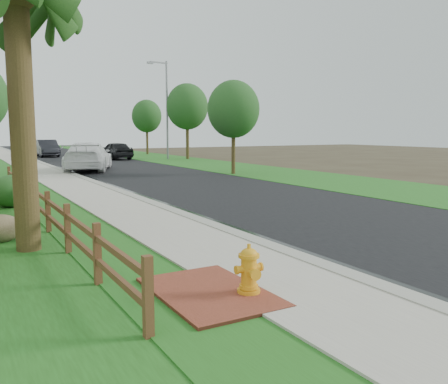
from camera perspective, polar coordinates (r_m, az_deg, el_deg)
ground at (r=9.67m, az=7.13°, el=-8.48°), size 120.00×120.00×0.00m
road at (r=43.72m, az=-16.13°, el=3.69°), size 8.00×90.00×0.02m
curb at (r=42.93m, az=-21.60°, el=3.46°), size 0.40×90.00×0.12m
wet_gutter at (r=42.98m, az=-21.13°, el=3.44°), size 0.50×90.00×0.00m
sidewalk at (r=42.77m, az=-23.32°, el=3.35°), size 2.20×90.00×0.10m
verge_far at (r=45.82m, az=-7.70°, el=4.08°), size 6.00×90.00×0.04m
brick_patch at (r=7.72m, az=-1.75°, el=-12.15°), size 1.60×2.40×0.11m
ranch_fence at (r=14.12m, az=-21.21°, el=-1.31°), size 0.12×16.92×1.10m
fire_hydrant at (r=7.52m, az=3.03°, el=-9.42°), size 0.51×0.41×0.79m
white_suv at (r=32.23m, az=-16.01°, el=4.12°), size 4.71×6.85×1.84m
dark_car_mid at (r=44.43m, az=-12.92°, el=4.89°), size 2.29×4.84×1.60m
dark_car_far at (r=50.89m, az=-20.48°, el=4.96°), size 1.91×5.16×1.69m
streetlight at (r=43.33m, az=-7.07°, el=10.42°), size 2.01×0.49×8.73m
shrub_c at (r=17.80m, az=-23.97°, el=0.10°), size 1.75×1.75×1.13m
tree_near_right at (r=28.55m, az=1.15°, el=9.92°), size 3.11×3.11×5.60m
tree_mid_right at (r=43.65m, az=-4.46°, el=10.19°), size 3.78×3.78×6.86m
tree_far_right at (r=52.98m, az=-9.28°, el=8.99°), size 3.23×3.23×5.97m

